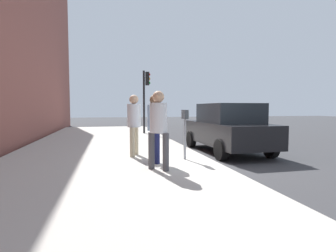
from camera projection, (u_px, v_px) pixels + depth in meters
ground_plane at (205, 161)px, 8.14m from camera, size 80.00×80.00×0.00m
sidewalk_slab at (104, 163)px, 7.49m from camera, size 28.00×6.00×0.15m
parking_meter at (185, 124)px, 7.61m from camera, size 0.36×0.12×1.41m
pedestrian_at_meter at (155, 122)px, 7.16m from camera, size 0.54×0.39×1.81m
pedestrian_bystander at (158, 123)px, 6.28m from camera, size 0.43×0.44×1.86m
parking_officer at (134, 120)px, 8.15m from camera, size 0.53×0.40×1.86m
parked_sedan_near at (227, 128)px, 9.74m from camera, size 4.43×2.03×1.77m
traffic_signal at (146, 91)px, 15.47m from camera, size 0.24×0.44×3.60m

